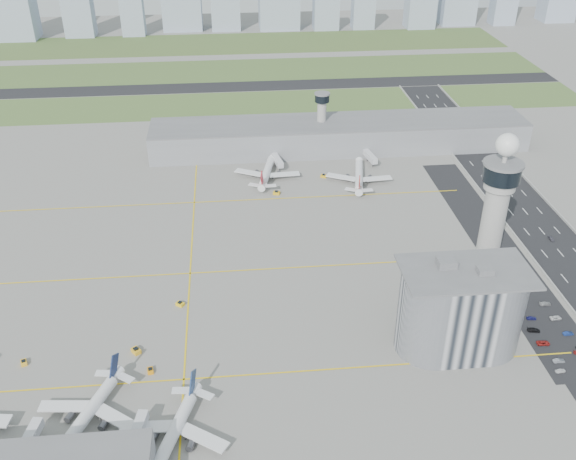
{
  "coord_description": "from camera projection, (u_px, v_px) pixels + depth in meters",
  "views": [
    {
      "loc": [
        -21.42,
        -184.52,
        146.97
      ],
      "look_at": [
        0.0,
        35.0,
        15.0
      ],
      "focal_mm": 40.0,
      "sensor_mm": 36.0,
      "label": 1
    }
  ],
  "objects": [
    {
      "name": "ground",
      "position": [
        297.0,
        314.0,
        234.84
      ],
      "size": [
        1000.0,
        1000.0,
        0.0
      ],
      "primitive_type": "plane",
      "color": "gray"
    },
    {
      "name": "grass_strip_0",
      "position": [
        230.0,
        105.0,
        425.32
      ],
      "size": [
        480.0,
        50.0,
        0.08
      ],
      "primitive_type": "cube",
      "color": "#536D34",
      "rests_on": "ground"
    },
    {
      "name": "grass_strip_1",
      "position": [
        228.0,
        71.0,
        489.38
      ],
      "size": [
        480.0,
        60.0,
        0.08
      ],
      "primitive_type": "cube",
      "color": "#48602D",
      "rests_on": "ground"
    },
    {
      "name": "grass_strip_2",
      "position": [
        227.0,
        44.0,
        557.7
      ],
      "size": [
        480.0,
        70.0,
        0.08
      ],
      "primitive_type": "cube",
      "color": "#425D2C",
      "rests_on": "ground"
    },
    {
      "name": "runway",
      "position": [
        229.0,
        87.0,
        456.91
      ],
      "size": [
        480.0,
        22.0,
        0.1
      ],
      "primitive_type": "cube",
      "color": "black",
      "rests_on": "ground"
    },
    {
      "name": "barrier_left",
      "position": [
        562.0,
        296.0,
        242.95
      ],
      "size": [
        0.6,
        500.0,
        1.2
      ],
      "primitive_type": "cube",
      "color": "#9E9E99",
      "rests_on": "ground"
    },
    {
      "name": "landside_road",
      "position": [
        545.0,
        316.0,
        233.78
      ],
      "size": [
        18.0,
        260.0,
        0.08
      ],
      "primitive_type": "cube",
      "color": "black",
      "rests_on": "ground"
    },
    {
      "name": "parking_lot",
      "position": [
        555.0,
        338.0,
        223.36
      ],
      "size": [
        20.0,
        44.0,
        0.1
      ],
      "primitive_type": "cube",
      "color": "black",
      "rests_on": "ground"
    },
    {
      "name": "taxiway_line_h_0",
      "position": [
        184.0,
        379.0,
        205.88
      ],
      "size": [
        260.0,
        0.6,
        0.01
      ],
      "primitive_type": "cube",
      "color": "yellow",
      "rests_on": "ground"
    },
    {
      "name": "taxiway_line_h_1",
      "position": [
        190.0,
        273.0,
        257.13
      ],
      "size": [
        260.0,
        0.6,
        0.01
      ],
      "primitive_type": "cube",
      "color": "yellow",
      "rests_on": "ground"
    },
    {
      "name": "taxiway_line_h_2",
      "position": [
        194.0,
        203.0,
        308.37
      ],
      "size": [
        260.0,
        0.6,
        0.01
      ],
      "primitive_type": "cube",
      "color": "yellow",
      "rests_on": "ground"
    },
    {
      "name": "taxiway_line_v",
      "position": [
        190.0,
        273.0,
        257.13
      ],
      "size": [
        0.6,
        260.0,
        0.01
      ],
      "primitive_type": "cube",
      "color": "yellow",
      "rests_on": "ground"
    },
    {
      "name": "control_tower",
      "position": [
        495.0,
        211.0,
        229.68
      ],
      "size": [
        14.0,
        14.0,
        64.5
      ],
      "color": "#ADAAA5",
      "rests_on": "ground"
    },
    {
      "name": "secondary_tower",
      "position": [
        322.0,
        116.0,
        355.8
      ],
      "size": [
        8.6,
        8.6,
        31.9
      ],
      "color": "#ADAAA5",
      "rests_on": "ground"
    },
    {
      "name": "admin_building",
      "position": [
        460.0,
        309.0,
        212.53
      ],
      "size": [
        42.0,
        24.0,
        33.5
      ],
      "color": "#B2B2B7",
      "rests_on": "ground"
    },
    {
      "name": "terminal_pier",
      "position": [
        339.0,
        135.0,
        360.52
      ],
      "size": [
        210.0,
        32.0,
        15.8
      ],
      "color": "gray",
      "rests_on": "ground"
    },
    {
      "name": "airplane_near_b",
      "position": [
        86.0,
        409.0,
        187.89
      ],
      "size": [
        45.06,
        48.32,
        10.88
      ],
      "primitive_type": null,
      "rotation": [
        0.0,
        0.0,
        -1.95
      ],
      "color": "white",
      "rests_on": "ground"
    },
    {
      "name": "airplane_near_c",
      "position": [
        172.0,
        429.0,
        181.25
      ],
      "size": [
        44.1,
        47.79,
        10.97
      ],
      "primitive_type": null,
      "rotation": [
        0.0,
        0.0,
        -1.9
      ],
      "color": "white",
      "rests_on": "ground"
    },
    {
      "name": "airplane_far_a",
      "position": [
        267.0,
        167.0,
        329.65
      ],
      "size": [
        41.95,
        46.58,
        11.28
      ],
      "primitive_type": null,
      "rotation": [
        0.0,
        0.0,
        1.36
      ],
      "color": "white",
      "rests_on": "ground"
    },
    {
      "name": "airplane_far_b",
      "position": [
        359.0,
        171.0,
        325.44
      ],
      "size": [
        40.87,
        45.56,
        11.13
      ],
      "primitive_type": null,
      "rotation": [
        0.0,
        0.0,
        1.38
      ],
      "color": "white",
      "rests_on": "ground"
    },
    {
      "name": "jet_bridge_near_2",
      "position": [
        131.0,
        455.0,
        176.86
      ],
      "size": [
        5.39,
        14.31,
        5.7
      ],
      "primitive_type": null,
      "rotation": [
        0.0,
        0.0,
        1.4
      ],
      "color": "silver",
      "rests_on": "ground"
    },
    {
      "name": "jet_bridge_far_0",
      "position": [
        274.0,
        157.0,
        346.28
      ],
      "size": [
        5.39,
        14.31,
        5.7
      ],
      "primitive_type": null,
      "rotation": [
        0.0,
        0.0,
        -1.4
      ],
      "color": "silver",
      "rests_on": "ground"
    },
    {
      "name": "jet_bridge_far_1",
      "position": [
        365.0,
        154.0,
        350.45
      ],
      "size": [
        5.39,
        14.31,
        5.7
      ],
      "primitive_type": null,
      "rotation": [
        0.0,
        0.0,
        -1.4
      ],
      "color": "silver",
      "rests_on": "ground"
    },
    {
      "name": "tug_0",
      "position": [
        24.0,
        362.0,
        211.61
      ],
      "size": [
        2.75,
        3.27,
        1.62
      ],
      "primitive_type": null,
      "rotation": [
        0.0,
        0.0,
        -2.79
      ],
      "color": "yellow",
      "rests_on": "ground"
    },
    {
      "name": "tug_1",
      "position": [
        150.0,
        370.0,
        208.39
      ],
      "size": [
        2.33,
        3.02,
        1.59
      ],
      "primitive_type": null,
      "rotation": [
        0.0,
        0.0,
        0.18
      ],
      "color": "orange",
      "rests_on": "ground"
    },
    {
      "name": "tug_2",
      "position": [
        136.0,
        350.0,
        216.39
      ],
      "size": [
        3.84,
        4.06,
        1.95
      ],
      "primitive_type": null,
      "rotation": [
        0.0,
        0.0,
        -2.51
      ],
      "color": "gold",
      "rests_on": "ground"
    },
    {
      "name": "tug_3",
      "position": [
        180.0,
        304.0,
        238.68
      ],
      "size": [
        3.55,
        3.36,
        1.7
      ],
      "primitive_type": null,
      "rotation": [
        0.0,
        0.0,
        -2.2
      ],
      "color": "yellow",
      "rests_on": "ground"
    },
    {
      "name": "tug_4",
      "position": [
        277.0,
        193.0,
        315.22
      ],
      "size": [
        3.74,
        3.09,
        1.87
      ],
      "primitive_type": null,
      "rotation": [
        0.0,
        0.0,
        -1.88
      ],
      "color": "gold",
      "rests_on": "ground"
    },
    {
      "name": "tug_5",
      "position": [
        324.0,
        176.0,
        331.59
      ],
      "size": [
        3.57,
        3.15,
        1.73
      ],
      "primitive_type": null,
      "rotation": [
        0.0,
        0.0,
        -2.03
      ],
      "color": "gold",
      "rests_on": "ground"
    },
    {
      "name": "car_lot_0",
      "position": [
        560.0,
        371.0,
        208.54
      ],
      "size": [
        3.54,
        1.7,
        1.16
      ],
      "primitive_type": "imported",
      "rotation": [
        0.0,
        0.0,
        1.67
      ],
      "color": "white",
      "rests_on": "ground"
    },
    {
      "name": "car_lot_1",
      "position": [
        559.0,
        361.0,
        212.49
      ],
      "size": [
        3.92,
        1.41,
        1.29
      ],
      "primitive_type": "imported",
      "rotation": [
        0.0,
        0.0,
        1.58
      ],
      "color": "gray",
      "rests_on": "ground"
    },
    {
      "name": "car_lot_2",
      "position": [
        543.0,
        343.0,
        220.09
      ],
      "size": [
        4.71,
        2.41,
        1.27
      ],
      "primitive_type": "imported",
      "rotation": [
        0.0,
        0.0,
        1.51
      ],
      "color": "#A9211E",
      "rests_on": "ground"
    },
    {
      "name": "car_lot_3",
      "position": [
        534.0,
        330.0,
        225.99
      ],
      "size": [
        4.71,
        2.53,
        1.3
      ],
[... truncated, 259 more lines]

